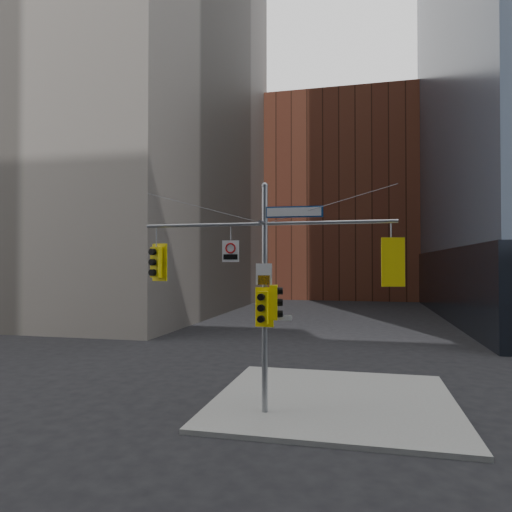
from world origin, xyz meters
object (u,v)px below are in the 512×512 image
at_px(traffic_light_pole_side, 275,302).
at_px(traffic_light_pole_front, 263,308).
at_px(street_sign_blade, 294,212).
at_px(regulatory_sign_arm, 231,250).
at_px(traffic_light_west_arm, 156,262).
at_px(signal_assembly, 265,274).
at_px(traffic_light_east_arm, 391,262).

height_order(traffic_light_pole_side, traffic_light_pole_front, traffic_light_pole_side).
xyz_separation_m(street_sign_blade, regulatory_sign_arm, (-2.03, -0.02, -1.18)).
height_order(traffic_light_pole_side, street_sign_blade, street_sign_blade).
bearing_deg(traffic_light_west_arm, signal_assembly, 14.61).
bearing_deg(signal_assembly, traffic_light_west_arm, 179.80).
bearing_deg(traffic_light_west_arm, street_sign_blade, 14.69).
xyz_separation_m(signal_assembly, traffic_light_pole_side, (0.32, 0.01, -0.87)).
bearing_deg(signal_assembly, traffic_light_east_arm, 0.01).
bearing_deg(traffic_light_west_arm, traffic_light_east_arm, 14.72).
relative_size(signal_assembly, street_sign_blade, 4.48).
height_order(signal_assembly, traffic_light_east_arm, signal_assembly).
distance_m(traffic_light_west_arm, traffic_light_pole_front, 3.93).
bearing_deg(regulatory_sign_arm, traffic_light_pole_side, 0.39).
relative_size(signal_assembly, traffic_light_west_arm, 6.38).
bearing_deg(traffic_light_pole_side, street_sign_blade, -99.76).
bearing_deg(traffic_light_east_arm, street_sign_blade, -13.17).
height_order(signal_assembly, traffic_light_pole_front, signal_assembly).
distance_m(signal_assembly, regulatory_sign_arm, 1.34).
bearing_deg(traffic_light_pole_front, traffic_light_pole_side, 46.26).
xyz_separation_m(traffic_light_pole_front, street_sign_blade, (0.92, 0.27, 2.94)).
height_order(traffic_light_west_arm, street_sign_blade, street_sign_blade).
height_order(traffic_light_east_arm, regulatory_sign_arm, traffic_light_east_arm).
distance_m(traffic_light_pole_side, traffic_light_pole_front, 0.45).
relative_size(traffic_light_west_arm, traffic_light_east_arm, 0.88).
relative_size(traffic_light_west_arm, street_sign_blade, 0.70).
xyz_separation_m(traffic_light_west_arm, regulatory_sign_arm, (2.56, -0.03, 0.37)).
bearing_deg(street_sign_blade, traffic_light_pole_front, -166.82).
relative_size(traffic_light_west_arm, regulatory_sign_arm, 1.83).
relative_size(traffic_light_pole_side, regulatory_sign_arm, 1.56).
distance_m(traffic_light_pole_side, street_sign_blade, 2.86).
bearing_deg(signal_assembly, traffic_light_pole_side, 2.45).
height_order(signal_assembly, street_sign_blade, signal_assembly).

